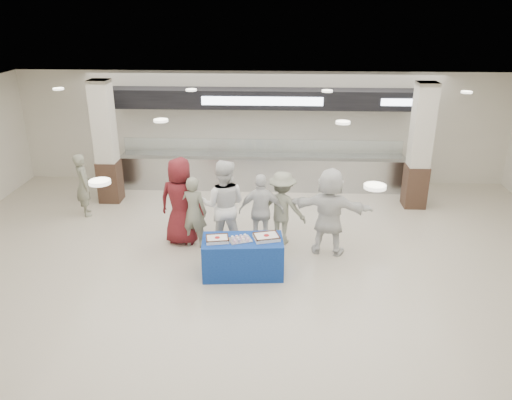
# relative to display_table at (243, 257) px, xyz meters

# --- Properties ---
(ground) EXTENTS (14.00, 14.00, 0.00)m
(ground) POSITION_rel_display_table_xyz_m (0.20, -0.50, -0.38)
(ground) COLOR beige
(ground) RESTS_ON ground
(serving_line) EXTENTS (8.70, 0.85, 2.80)m
(serving_line) POSITION_rel_display_table_xyz_m (0.21, 4.89, 0.78)
(serving_line) COLOR #ACAFB3
(serving_line) RESTS_ON ground
(column_left) EXTENTS (0.55, 0.55, 3.20)m
(column_left) POSITION_rel_display_table_xyz_m (-3.80, 3.70, 1.15)
(column_left) COLOR #332017
(column_left) RESTS_ON ground
(column_right) EXTENTS (0.55, 0.55, 3.20)m
(column_right) POSITION_rel_display_table_xyz_m (4.20, 3.70, 1.15)
(column_right) COLOR #332017
(column_right) RESTS_ON ground
(display_table) EXTENTS (1.61, 0.91, 0.75)m
(display_table) POSITION_rel_display_table_xyz_m (0.00, 0.00, 0.00)
(display_table) COLOR #153C93
(display_table) RESTS_ON ground
(sheet_cake_left) EXTENTS (0.48, 0.40, 0.09)m
(sheet_cake_left) POSITION_rel_display_table_xyz_m (-0.48, -0.08, 0.42)
(sheet_cake_left) COLOR white
(sheet_cake_left) RESTS_ON display_table
(sheet_cake_right) EXTENTS (0.55, 0.48, 0.10)m
(sheet_cake_right) POSITION_rel_display_table_xyz_m (0.46, 0.04, 0.42)
(sheet_cake_right) COLOR white
(sheet_cake_right) RESTS_ON display_table
(cupcake_tray) EXTENTS (0.51, 0.45, 0.07)m
(cupcake_tray) POSITION_rel_display_table_xyz_m (-0.04, -0.04, 0.41)
(cupcake_tray) COLOR #AFAFB4
(cupcake_tray) RESTS_ON display_table
(civilian_maroon) EXTENTS (1.04, 0.76, 1.95)m
(civilian_maroon) POSITION_rel_display_table_xyz_m (-1.43, 1.33, 0.60)
(civilian_maroon) COLOR maroon
(civilian_maroon) RESTS_ON ground
(soldier_a) EXTENTS (0.65, 0.49, 1.61)m
(soldier_a) POSITION_rel_display_table_xyz_m (-1.13, 1.15, 0.43)
(soldier_a) COLOR slate
(soldier_a) RESTS_ON ground
(chef_tall) EXTENTS (1.01, 0.81, 1.99)m
(chef_tall) POSITION_rel_display_table_xyz_m (-0.48, 1.10, 0.62)
(chef_tall) COLOR white
(chef_tall) RESTS_ON ground
(chef_short) EXTENTS (0.98, 0.43, 1.65)m
(chef_short) POSITION_rel_display_table_xyz_m (0.32, 1.22, 0.45)
(chef_short) COLOR white
(chef_short) RESTS_ON ground
(soldier_b) EXTENTS (1.20, 0.90, 1.65)m
(soldier_b) POSITION_rel_display_table_xyz_m (0.76, 1.42, 0.45)
(soldier_b) COLOR slate
(soldier_b) RESTS_ON ground
(civilian_white) EXTENTS (1.83, 0.92, 1.89)m
(civilian_white) POSITION_rel_display_table_xyz_m (1.74, 0.99, 0.57)
(civilian_white) COLOR white
(civilian_white) RESTS_ON ground
(soldier_bg) EXTENTS (0.61, 0.69, 1.58)m
(soldier_bg) POSITION_rel_display_table_xyz_m (-4.13, 2.75, 0.41)
(soldier_bg) COLOR slate
(soldier_bg) RESTS_ON ground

